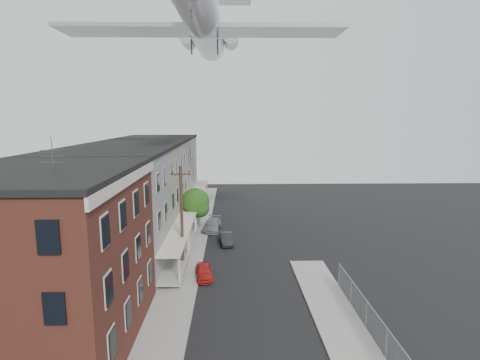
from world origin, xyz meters
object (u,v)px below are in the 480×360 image
object	(u,v)px
car_near	(204,271)
airplane	(204,24)
street_tree	(196,204)
utility_pole	(182,216)
car_mid	(226,239)
car_far	(212,225)

from	to	relation	value
car_near	airplane	distance (m)	22.79
street_tree	utility_pole	bearing A→B (deg)	-91.89
utility_pole	airplane	size ratio (longest dim) A/B	0.31
car_mid	car_far	distance (m)	5.14
car_far	airplane	distance (m)	21.69
street_tree	car_mid	xyz separation A→B (m)	(3.41, -3.75, -2.89)
car_mid	car_far	world-z (taller)	car_far
utility_pole	street_tree	world-z (taller)	utility_pole
car_mid	airplane	bearing A→B (deg)	175.32
utility_pole	car_near	xyz separation A→B (m)	(2.00, -2.18, -4.12)
airplane	utility_pole	bearing A→B (deg)	-105.94
street_tree	airplane	size ratio (longest dim) A/B	0.18
street_tree	car_far	distance (m)	3.45
utility_pole	airplane	xyz separation A→B (m)	(1.74, 6.10, 17.11)
street_tree	airplane	world-z (taller)	airplane
car_near	car_far	distance (m)	13.19
car_near	airplane	size ratio (longest dim) A/B	0.11
utility_pole	car_far	size ratio (longest dim) A/B	1.99
utility_pole	car_mid	distance (m)	8.30
utility_pole	airplane	distance (m)	18.25
car_mid	airplane	xyz separation A→B (m)	(-2.00, -0.07, 21.22)
utility_pole	car_mid	size ratio (longest dim) A/B	2.63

